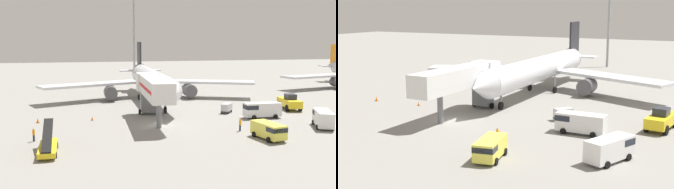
% 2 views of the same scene
% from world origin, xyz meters
% --- Properties ---
extents(ground_plane, '(300.00, 300.00, 0.00)m').
position_xyz_m(ground_plane, '(0.00, 0.00, 0.00)').
color(ground_plane, gray).
extents(airplane_at_gate, '(43.04, 42.78, 11.14)m').
position_xyz_m(airplane_at_gate, '(2.65, 22.83, 3.94)').
color(airplane_at_gate, silver).
rests_on(airplane_at_gate, ground).
extents(jet_bridge, '(3.58, 16.48, 6.54)m').
position_xyz_m(jet_bridge, '(-0.28, 3.17, 4.79)').
color(jet_bridge, silver).
rests_on(jet_bridge, ground).
extents(pushback_tug, '(3.24, 6.37, 2.66)m').
position_xyz_m(pushback_tug, '(24.10, 7.65, 1.23)').
color(pushback_tug, yellow).
rests_on(pushback_tug, ground).
extents(service_van_mid_center, '(3.84, 5.56, 2.29)m').
position_xyz_m(service_van_mid_center, '(21.61, -5.96, 1.30)').
color(service_van_mid_center, white).
rests_on(service_van_mid_center, ground).
extents(service_van_far_left, '(5.59, 2.28, 2.33)m').
position_xyz_m(service_van_far_left, '(16.12, 1.72, 1.33)').
color(service_van_far_left, white).
rests_on(service_van_far_left, ground).
extents(service_van_far_right, '(2.88, 5.03, 1.97)m').
position_xyz_m(service_van_far_right, '(11.43, -10.54, 1.14)').
color(service_van_far_right, '#E5DB4C').
rests_on(service_van_far_right, ground).
extents(baggage_cart_near_right, '(2.37, 2.52, 1.52)m').
position_xyz_m(baggage_cart_near_right, '(12.40, 6.68, 0.84)').
color(baggage_cart_near_right, '#38383D').
rests_on(baggage_cart_near_right, ground).
extents(ground_crew_worker_foreground, '(0.46, 0.46, 1.71)m').
position_xyz_m(ground_crew_worker_foreground, '(9.68, -5.77, 0.90)').
color(ground_crew_worker_foreground, '#1E2333').
rests_on(ground_crew_worker_foreground, ground).
extents(safety_cone_alpha, '(0.35, 0.35, 0.54)m').
position_xyz_m(safety_cone_alpha, '(-9.13, 5.25, 0.27)').
color(safety_cone_alpha, black).
rests_on(safety_cone_alpha, ground).
extents(safety_cone_bravo, '(0.46, 0.46, 0.71)m').
position_xyz_m(safety_cone_bravo, '(-16.81, 4.97, 0.35)').
color(safety_cone_bravo, black).
rests_on(safety_cone_bravo, ground).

